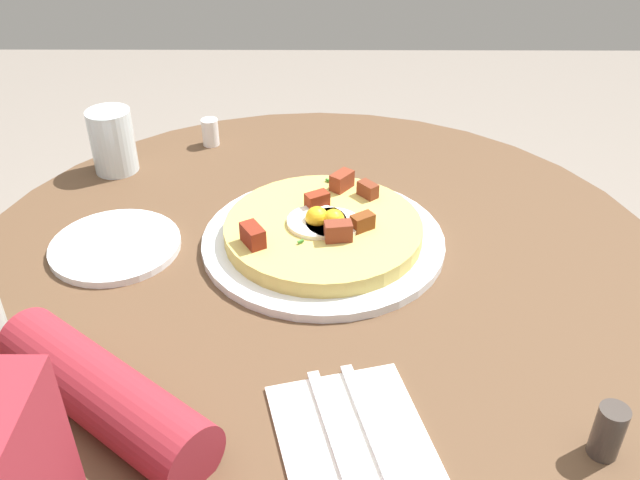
% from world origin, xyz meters
% --- Properties ---
extents(dining_table, '(0.94, 0.94, 0.74)m').
position_xyz_m(dining_table, '(0.00, 0.00, 0.57)').
color(dining_table, brown).
rests_on(dining_table, ground_plane).
extents(pizza_plate, '(0.32, 0.32, 0.01)m').
position_xyz_m(pizza_plate, '(-0.01, -0.04, 0.75)').
color(pizza_plate, white).
rests_on(pizza_plate, dining_table).
extents(breakfast_pizza, '(0.26, 0.26, 0.05)m').
position_xyz_m(breakfast_pizza, '(-0.01, -0.04, 0.77)').
color(breakfast_pizza, tan).
rests_on(breakfast_pizza, pizza_plate).
extents(bread_plate, '(0.17, 0.17, 0.01)m').
position_xyz_m(bread_plate, '(0.27, -0.03, 0.75)').
color(bread_plate, white).
rests_on(bread_plate, dining_table).
extents(napkin, '(0.18, 0.20, 0.00)m').
position_xyz_m(napkin, '(-0.04, 0.29, 0.74)').
color(napkin, white).
rests_on(napkin, dining_table).
extents(fork, '(0.06, 0.18, 0.00)m').
position_xyz_m(fork, '(-0.02, 0.30, 0.75)').
color(fork, silver).
rests_on(fork, napkin).
extents(knife, '(0.06, 0.18, 0.00)m').
position_xyz_m(knife, '(-0.06, 0.29, 0.75)').
color(knife, silver).
rests_on(knife, napkin).
extents(water_glass, '(0.07, 0.07, 0.10)m').
position_xyz_m(water_glass, '(0.32, -0.25, 0.79)').
color(water_glass, silver).
rests_on(water_glass, dining_table).
extents(salt_shaker, '(0.03, 0.03, 0.05)m').
position_xyz_m(salt_shaker, '(0.18, -0.34, 0.77)').
color(salt_shaker, white).
rests_on(salt_shaker, dining_table).
extents(pepper_shaker, '(0.03, 0.03, 0.06)m').
position_xyz_m(pepper_shaker, '(-0.27, 0.30, 0.77)').
color(pepper_shaker, '#3F3833').
rests_on(pepper_shaker, dining_table).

